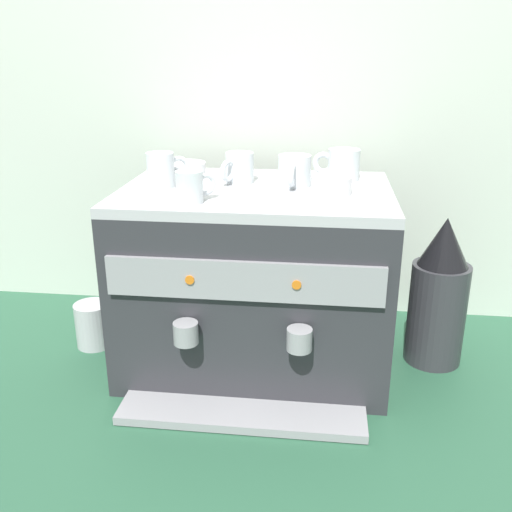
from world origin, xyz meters
name	(u,v)px	position (x,y,z in m)	size (l,w,h in m)	color
ground_plane	(256,356)	(0.00, 0.00, 0.00)	(4.00, 4.00, 0.00)	#28563D
tiled_backsplash_wall	(270,127)	(0.00, 0.35, 0.57)	(2.80, 0.03, 1.15)	silver
espresso_machine	(256,278)	(0.00, 0.00, 0.23)	(0.66, 0.57, 0.47)	#2D2D33
ceramic_cup_0	(191,187)	(-0.13, -0.15, 0.51)	(0.08, 0.08, 0.07)	silver
ceramic_cup_1	(294,171)	(0.09, 0.03, 0.51)	(0.08, 0.12, 0.08)	silver
ceramic_cup_2	(239,168)	(-0.05, 0.05, 0.51)	(0.08, 0.11, 0.08)	silver
ceramic_cup_3	(162,170)	(-0.23, -0.01, 0.51)	(0.10, 0.09, 0.08)	silver
ceramic_cup_4	(342,164)	(0.21, 0.12, 0.51)	(0.12, 0.08, 0.08)	silver
ceramic_bowl_0	(184,170)	(-0.20, 0.10, 0.49)	(0.12, 0.12, 0.04)	white
ceramic_bowl_1	(331,186)	(0.18, -0.04, 0.49)	(0.10, 0.10, 0.04)	white
coffee_grinder	(439,296)	(0.47, 0.04, 0.19)	(0.15, 0.15, 0.40)	#333338
milk_pitcher	(93,325)	(-0.46, 0.01, 0.06)	(0.10, 0.10, 0.13)	#B7B7BC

